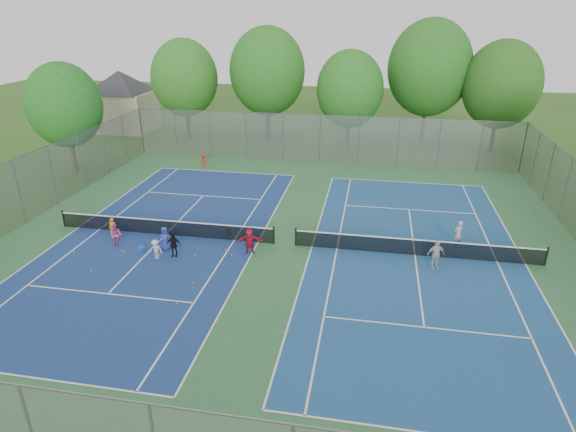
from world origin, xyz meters
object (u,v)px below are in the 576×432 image
object	(u,v)px
net_right	(416,248)
ball_crate	(141,249)
ball_hopper	(229,230)
instructor	(458,234)
net_left	(165,228)

from	to	relation	value
net_right	ball_crate	xyz separation A→B (m)	(-14.42, -2.18, -0.31)
net_right	ball_hopper	xyz separation A→B (m)	(-10.42, 0.75, -0.19)
ball_crate	ball_hopper	world-z (taller)	ball_hopper
ball_hopper	instructor	distance (m)	12.70
net_left	ball_crate	xyz separation A→B (m)	(-0.42, -2.18, -0.31)
instructor	net_right	bearing A→B (deg)	-8.47
net_left	instructor	bearing A→B (deg)	4.60
ball_hopper	net_left	bearing A→B (deg)	-168.22
ball_hopper	ball_crate	bearing A→B (deg)	-143.87
ball_crate	ball_hopper	bearing A→B (deg)	36.13
ball_crate	net_left	bearing A→B (deg)	79.02
ball_crate	instructor	xyz separation A→B (m)	(16.68, 3.48, 0.66)
net_left	ball_crate	size ratio (longest dim) A/B	39.16
net_right	instructor	bearing A→B (deg)	30.02
net_right	instructor	world-z (taller)	instructor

